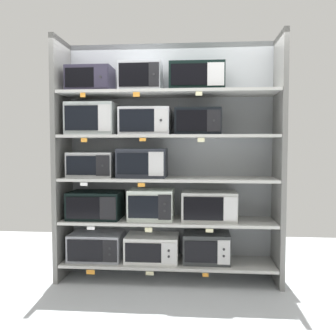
# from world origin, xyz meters

# --- Properties ---
(ground) EXTENTS (6.24, 6.00, 0.02)m
(ground) POSITION_xyz_m (0.00, -1.00, -0.01)
(ground) COLOR #B2B7BC
(back_panel) EXTENTS (2.44, 0.04, 2.56)m
(back_panel) POSITION_xyz_m (0.00, 0.28, 1.28)
(back_panel) COLOR #9EA3A8
(back_panel) RESTS_ON ground
(upright_left) EXTENTS (0.05, 0.51, 2.56)m
(upright_left) POSITION_xyz_m (-1.15, 0.00, 1.28)
(upright_left) COLOR slate
(upright_left) RESTS_ON ground
(upright_right) EXTENTS (0.05, 0.51, 2.56)m
(upright_right) POSITION_xyz_m (1.15, 0.00, 1.28)
(upright_right) COLOR slate
(upright_right) RESTS_ON ground
(shelf_0) EXTENTS (2.24, 0.51, 0.03)m
(shelf_0) POSITION_xyz_m (0.00, 0.00, 0.18)
(shelf_0) COLOR beige
(shelf_0) RESTS_ON ground
(microwave_0) EXTENTS (0.56, 0.39, 0.29)m
(microwave_0) POSITION_xyz_m (-0.78, -0.00, 0.34)
(microwave_0) COLOR #979AA4
(microwave_0) RESTS_ON shelf_0
(microwave_1) EXTENTS (0.56, 0.40, 0.27)m
(microwave_1) POSITION_xyz_m (-0.17, -0.00, 0.34)
(microwave_1) COLOR silver
(microwave_1) RESTS_ON shelf_0
(microwave_2) EXTENTS (0.49, 0.37, 0.31)m
(microwave_2) POSITION_xyz_m (0.41, -0.00, 0.35)
(microwave_2) COLOR #313435
(microwave_2) RESTS_ON shelf_0
(price_tag_0) EXTENTS (0.09, 0.00, 0.05)m
(price_tag_0) POSITION_xyz_m (-0.77, -0.26, 0.14)
(price_tag_0) COLOR orange
(price_tag_1) EXTENTS (0.08, 0.00, 0.04)m
(price_tag_1) POSITION_xyz_m (-0.16, -0.26, 0.15)
(price_tag_1) COLOR beige
(price_tag_2) EXTENTS (0.06, 0.00, 0.04)m
(price_tag_2) POSITION_xyz_m (0.40, -0.26, 0.15)
(price_tag_2) COLOR orange
(shelf_1) EXTENTS (2.24, 0.51, 0.03)m
(shelf_1) POSITION_xyz_m (0.00, 0.00, 0.63)
(shelf_1) COLOR beige
(microwave_3) EXTENTS (0.55, 0.42, 0.29)m
(microwave_3) POSITION_xyz_m (-0.78, -0.00, 0.79)
(microwave_3) COLOR black
(microwave_3) RESTS_ON shelf_1
(microwave_4) EXTENTS (0.47, 0.38, 0.32)m
(microwave_4) POSITION_xyz_m (-0.18, -0.00, 0.81)
(microwave_4) COLOR silver
(microwave_4) RESTS_ON shelf_1
(microwave_5) EXTENTS (0.57, 0.38, 0.30)m
(microwave_5) POSITION_xyz_m (0.43, -0.00, 0.80)
(microwave_5) COLOR beige
(microwave_5) RESTS_ON shelf_1
(price_tag_3) EXTENTS (0.08, 0.00, 0.03)m
(price_tag_3) POSITION_xyz_m (-0.76, -0.26, 0.59)
(price_tag_3) COLOR white
(price_tag_4) EXTENTS (0.07, 0.00, 0.05)m
(price_tag_4) POSITION_xyz_m (-0.17, -0.26, 0.59)
(price_tag_4) COLOR beige
(price_tag_5) EXTENTS (0.07, 0.00, 0.04)m
(price_tag_5) POSITION_xyz_m (0.43, -0.26, 0.59)
(price_tag_5) COLOR beige
(shelf_2) EXTENTS (2.24, 0.51, 0.03)m
(shelf_2) POSITION_xyz_m (0.00, 0.00, 1.08)
(shelf_2) COLOR beige
(microwave_6) EXTENTS (0.48, 0.35, 0.26)m
(microwave_6) POSITION_xyz_m (-0.82, -0.00, 1.23)
(microwave_6) COLOR #B5B7B8
(microwave_6) RESTS_ON shelf_2
(microwave_7) EXTENTS (0.50, 0.38, 0.30)m
(microwave_7) POSITION_xyz_m (-0.27, -0.00, 1.25)
(microwave_7) COLOR #272B33
(microwave_7) RESTS_ON shelf_2
(price_tag_6) EXTENTS (0.08, 0.00, 0.03)m
(price_tag_6) POSITION_xyz_m (-0.83, -0.26, 1.04)
(price_tag_6) COLOR white
(price_tag_7) EXTENTS (0.07, 0.00, 0.04)m
(price_tag_7) POSITION_xyz_m (-0.24, -0.26, 1.04)
(price_tag_7) COLOR orange
(shelf_3) EXTENTS (2.24, 0.51, 0.03)m
(shelf_3) POSITION_xyz_m (0.00, 0.00, 1.53)
(shelf_3) COLOR beige
(microwave_8) EXTENTS (0.51, 0.40, 0.34)m
(microwave_8) POSITION_xyz_m (-0.81, -0.00, 1.71)
(microwave_8) COLOR #B1BCBA
(microwave_8) RESTS_ON shelf_3
(microwave_9) EXTENTS (0.52, 0.41, 0.28)m
(microwave_9) POSITION_xyz_m (-0.24, -0.00, 1.68)
(microwave_9) COLOR silver
(microwave_9) RESTS_ON shelf_3
(microwave_10) EXTENTS (0.47, 0.43, 0.27)m
(microwave_10) POSITION_xyz_m (0.31, -0.00, 1.68)
(microwave_10) COLOR black
(microwave_10) RESTS_ON shelf_3
(price_tag_8) EXTENTS (0.06, 0.00, 0.04)m
(price_tag_8) POSITION_xyz_m (-0.82, -0.26, 1.49)
(price_tag_8) COLOR orange
(price_tag_9) EXTENTS (0.07, 0.00, 0.03)m
(price_tag_9) POSITION_xyz_m (-0.23, -0.26, 1.49)
(price_tag_9) COLOR orange
(price_tag_10) EXTENTS (0.07, 0.00, 0.04)m
(price_tag_10) POSITION_xyz_m (0.35, -0.26, 1.49)
(price_tag_10) COLOR beige
(shelf_4) EXTENTS (2.24, 0.51, 0.03)m
(shelf_4) POSITION_xyz_m (0.00, 0.00, 1.97)
(shelf_4) COLOR beige
(microwave_11) EXTENTS (0.47, 0.35, 0.27)m
(microwave_11) POSITION_xyz_m (-0.82, -0.00, 2.12)
(microwave_11) COLOR #2B2739
(microwave_11) RESTS_ON shelf_4
(microwave_12) EXTENTS (0.43, 0.36, 0.30)m
(microwave_12) POSITION_xyz_m (-0.28, -0.00, 2.14)
(microwave_12) COLOR #B4B8C0
(microwave_12) RESTS_ON shelf_4
(microwave_13) EXTENTS (0.56, 0.42, 0.28)m
(microwave_13) POSITION_xyz_m (0.30, -0.00, 2.13)
(microwave_13) COLOR black
(microwave_13) RESTS_ON shelf_4
(price_tag_11) EXTENTS (0.05, 0.00, 0.04)m
(price_tag_11) POSITION_xyz_m (-0.83, -0.26, 1.93)
(price_tag_11) COLOR orange
(price_tag_12) EXTENTS (0.07, 0.00, 0.05)m
(price_tag_12) POSITION_xyz_m (-0.29, -0.26, 1.93)
(price_tag_12) COLOR orange
(price_tag_13) EXTENTS (0.06, 0.00, 0.04)m
(price_tag_13) POSITION_xyz_m (0.32, -0.26, 1.93)
(price_tag_13) COLOR beige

